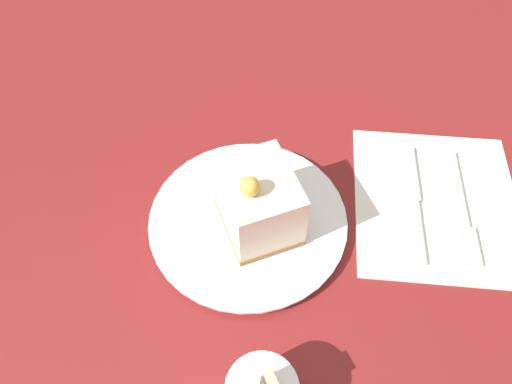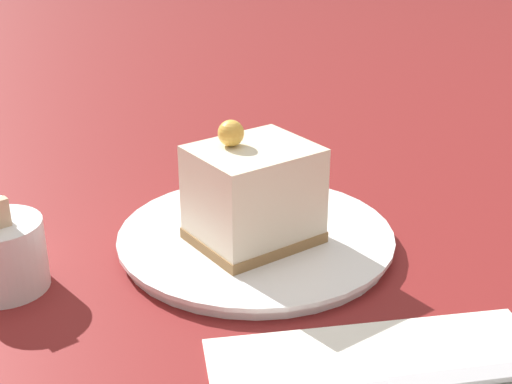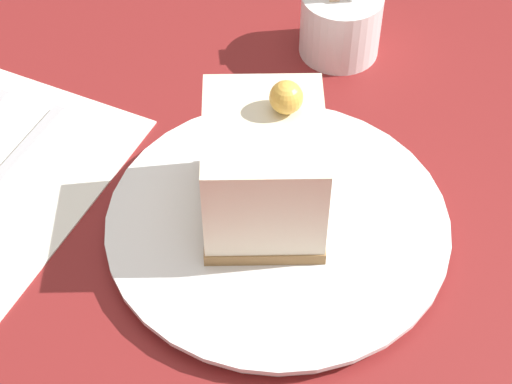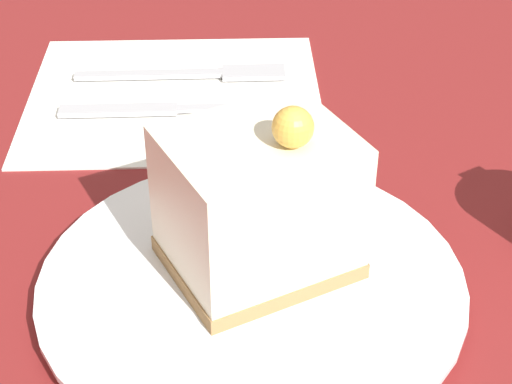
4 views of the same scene
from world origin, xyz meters
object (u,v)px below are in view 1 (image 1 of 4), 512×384
at_px(plate, 248,218).
at_px(cake_slice, 258,202).
at_px(fork, 463,215).
at_px(knife, 414,190).

relative_size(plate, cake_slice, 2.12).
distance_m(plate, fork, 0.26).
distance_m(fork, knife, 0.07).
relative_size(fork, knife, 0.96).
bearing_deg(fork, knife, -30.41).
bearing_deg(fork, plate, 6.02).
height_order(plate, cake_slice, cake_slice).
relative_size(plate, fork, 1.41).
distance_m(cake_slice, fork, 0.26).
distance_m(cake_slice, knife, 0.21).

